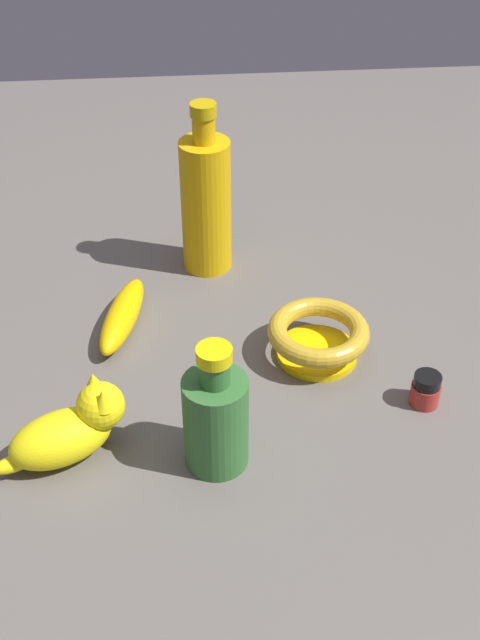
# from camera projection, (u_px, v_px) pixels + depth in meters

# --- Properties ---
(ground) EXTENTS (2.00, 2.00, 0.00)m
(ground) POSITION_uv_depth(u_px,v_px,m) (240.00, 351.00, 1.07)
(ground) COLOR #5B5651
(banana) EXTENTS (0.08, 0.17, 0.04)m
(banana) POSITION_uv_depth(u_px,v_px,m) (122.00, 316.00, 1.09)
(banana) COLOR #E7B406
(banana) RESTS_ON ground
(cat_figurine) EXTENTS (0.15, 0.11, 0.10)m
(cat_figurine) POSITION_uv_depth(u_px,v_px,m) (71.00, 429.00, 0.90)
(cat_figurine) COLOR yellow
(cat_figurine) RESTS_ON ground
(bowl) EXTENTS (0.13, 0.13, 0.05)m
(bowl) POSITION_uv_depth(u_px,v_px,m) (318.00, 336.00, 1.04)
(bowl) COLOR yellow
(bowl) RESTS_ON ground
(bottle_short) EXTENTS (0.07, 0.07, 0.17)m
(bottle_short) POSITION_uv_depth(u_px,v_px,m) (216.00, 417.00, 0.87)
(bottle_short) COLOR #30662E
(bottle_short) RESTS_ON ground
(bottle_tall) EXTENTS (0.07, 0.07, 0.26)m
(bottle_tall) POSITION_uv_depth(u_px,v_px,m) (206.00, 202.00, 1.16)
(bottle_tall) COLOR #D39F09
(bottle_tall) RESTS_ON ground
(nail_polish_jar) EXTENTS (0.04, 0.04, 0.04)m
(nail_polish_jar) POSITION_uv_depth(u_px,v_px,m) (426.00, 390.00, 0.97)
(nail_polish_jar) COLOR #AE2B22
(nail_polish_jar) RESTS_ON ground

